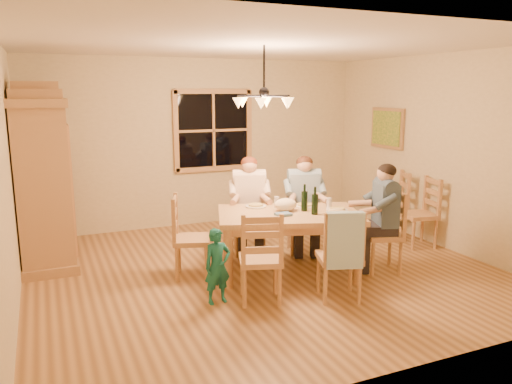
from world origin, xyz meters
name	(u,v)px	position (x,y,z in m)	size (l,w,h in m)	color
floor	(263,270)	(0.00, 0.00, 0.00)	(5.50, 5.50, 0.00)	brown
ceiling	(264,45)	(0.00, 0.00, 2.70)	(5.50, 5.00, 0.02)	white
wall_back	(201,143)	(0.00, 2.50, 1.35)	(5.50, 0.02, 2.70)	#C9BA8E
wall_left	(7,178)	(-2.75, 0.00, 1.35)	(0.02, 5.00, 2.70)	#C9BA8E
wall_right	(442,152)	(2.75, 0.00, 1.35)	(0.02, 5.00, 2.70)	#C9BA8E
window	(213,130)	(0.20, 2.47, 1.55)	(1.30, 0.06, 1.30)	black
painting	(387,128)	(2.71, 1.20, 1.60)	(0.06, 0.78, 0.64)	#9C7743
chandelier	(264,100)	(0.00, 0.00, 2.08)	(0.77, 0.68, 0.71)	black
armoire	(44,182)	(-2.42, 1.41, 1.06)	(0.66, 1.40, 2.30)	#9C7743
dining_table	(289,221)	(0.25, -0.20, 0.66)	(1.91, 1.50, 0.76)	#AE814D
chair_far_left	(249,232)	(0.10, 0.69, 0.30)	(0.55, 0.54, 0.99)	#B0774E
chair_far_right	(303,231)	(0.80, 0.45, 0.30)	(0.55, 0.54, 0.99)	#B0774E
chair_near_left	(260,273)	(-0.40, -0.82, 0.30)	(0.55, 0.54, 0.99)	#B0774E
chair_near_right	(339,271)	(0.39, -1.08, 0.30)	(0.55, 0.54, 0.99)	#B0774E
chair_end_left	(192,252)	(-0.86, 0.17, 0.30)	(0.54, 0.55, 0.99)	#B0774E
chair_end_right	(382,246)	(1.35, -0.56, 0.30)	(0.54, 0.55, 0.99)	#B0774E
adult_woman	(249,193)	(0.10, 0.69, 0.84)	(0.49, 0.52, 0.87)	beige
adult_plaid_man	(304,192)	(0.80, 0.45, 0.84)	(0.49, 0.52, 0.87)	#305F84
adult_slate_man	(384,204)	(1.35, -0.56, 0.84)	(0.52, 0.49, 0.87)	#3F5265
towel	(345,240)	(0.33, -1.26, 0.70)	(0.38, 0.10, 0.58)	#96BCCC
wine_bottle_a	(304,198)	(0.45, -0.20, 0.93)	(0.08, 0.08, 0.33)	black
wine_bottle_b	(315,201)	(0.48, -0.39, 0.93)	(0.08, 0.08, 0.33)	black
plate_woman	(256,206)	(-0.01, 0.22, 0.77)	(0.26, 0.26, 0.02)	white
plate_plaid	(304,206)	(0.56, 0.00, 0.77)	(0.26, 0.26, 0.02)	white
plate_slate	(337,210)	(0.82, -0.35, 0.77)	(0.26, 0.26, 0.02)	white
wine_glass_a	(277,202)	(0.22, 0.09, 0.83)	(0.06, 0.06, 0.14)	silver
wine_glass_b	(329,204)	(0.78, -0.24, 0.83)	(0.06, 0.06, 0.14)	silver
cap	(337,213)	(0.64, -0.64, 0.82)	(0.20, 0.20, 0.11)	tan
napkin	(283,214)	(0.12, -0.30, 0.78)	(0.18, 0.14, 0.03)	slate
cloth_bundle	(286,205)	(0.24, -0.10, 0.84)	(0.28, 0.22, 0.15)	beige
child	(217,266)	(-0.83, -0.68, 0.40)	(0.29, 0.19, 0.80)	#176862
chair_spare_front	(418,225)	(2.45, 0.05, 0.30)	(0.50, 0.52, 0.99)	#B0774E
chair_spare_back	(391,215)	(2.45, 0.66, 0.30)	(0.56, 0.57, 0.99)	#B0774E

